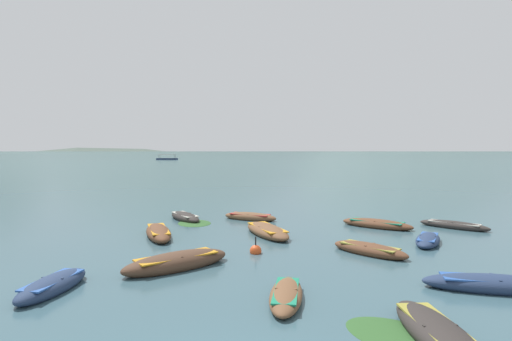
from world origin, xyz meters
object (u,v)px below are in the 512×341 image
Objects in this scene: rowboat_10 at (454,225)px; ferry_0 at (167,159)px; rowboat_6 at (177,262)px; rowboat_8 at (286,295)px; rowboat_4 at (267,231)px; rowboat_11 at (158,233)px; mooring_buoy at (256,251)px; rowboat_13 at (440,336)px; rowboat_1 at (53,285)px; rowboat_5 at (377,224)px; rowboat_3 at (185,217)px; rowboat_7 at (428,240)px; rowboat_0 at (250,217)px; rowboat_9 at (370,250)px; rowboat_2 at (495,284)px.

ferry_0 is at bearing 111.99° from rowboat_10.
rowboat_6 is 5.03m from rowboat_8.
rowboat_4 is 5.62m from rowboat_11.
rowboat_4 is 3.81m from mooring_buoy.
rowboat_1 is at bearing 165.90° from rowboat_13.
rowboat_5 is 12.24m from rowboat_11.
mooring_buoy is at bearing 40.17° from rowboat_6.
rowboat_13 is (4.40, -11.55, -0.00)m from rowboat_4.
mooring_buoy is (5.02, -7.84, -0.08)m from rowboat_3.
rowboat_8 is at bearing -2.27° from rowboat_1.
rowboat_6 reaches higher than rowboat_7.
rowboat_5 reaches higher than rowboat_10.
rowboat_4 is 1.06× the size of rowboat_11.
rowboat_6 is at bearing 39.10° from rowboat_1.
rowboat_7 is (7.71, -1.49, -0.04)m from rowboat_4.
rowboat_10 is (4.33, 0.03, -0.02)m from rowboat_5.
rowboat_8 is 168.28m from ferry_0.
rowboat_5 is 14.10m from rowboat_13.
ferry_0 reaches higher than rowboat_4.
rowboat_10 is at bearing 11.61° from rowboat_11.
ferry_0 is (-57.29, 152.90, 0.28)m from rowboat_7.
rowboat_13 is 9.11m from mooring_buoy.
rowboat_6 is at bearing -137.62° from rowboat_5.
ferry_0 is at bearing 108.33° from rowboat_13.
rowboat_0 is at bearing 68.55° from rowboat_1.
ferry_0 is (-53.98, 162.96, 0.25)m from rowboat_13.
rowboat_10 is at bearing 13.09° from rowboat_4.
rowboat_13 is at bearing -90.96° from rowboat_9.
rowboat_2 reaches higher than rowboat_9.
rowboat_13 reaches higher than rowboat_2.
rowboat_9 is (-3.18, -2.07, 0.01)m from rowboat_7.
rowboat_1 reaches higher than rowboat_8.
ferry_0 reaches higher than rowboat_3.
rowboat_4 is at bearing 169.07° from rowboat_7.
rowboat_6 is 9.29m from rowboat_13.
rowboat_11 is at bearing 151.90° from rowboat_2.
rowboat_5 is (6.24, 2.43, -0.02)m from rowboat_4.
rowboat_5 reaches higher than rowboat_8.
ferry_0 reaches higher than rowboat_1.
rowboat_1 is 0.98× the size of rowboat_7.
rowboat_9 is at bearing 125.05° from rowboat_2.
rowboat_0 is at bearing -71.80° from ferry_0.
rowboat_5 is (12.69, 11.25, -0.01)m from rowboat_1.
rowboat_0 reaches higher than rowboat_10.
rowboat_10 is 15.31m from rowboat_13.
rowboat_0 is at bearing 146.65° from rowboat_7.
ferry_0 is at bearing 106.70° from rowboat_3.
mooring_buoy is at bearing 103.25° from rowboat_8.
rowboat_11 is at bearing -129.28° from rowboat_0.
rowboat_9 is 7.99m from rowboat_13.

